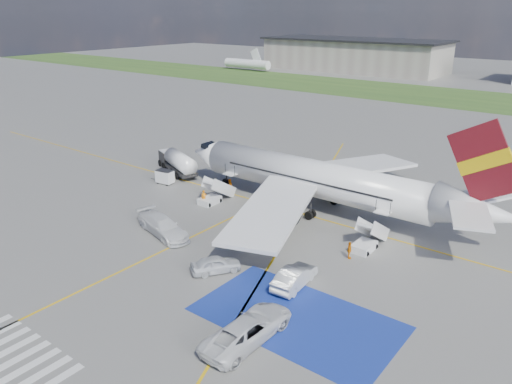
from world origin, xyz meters
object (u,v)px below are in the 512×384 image
car_silver_b (295,277)px  van_white_b (163,223)px  fuel_tanker (178,164)px  airliner (325,181)px  car_silver_a (216,264)px  gpu_cart (165,177)px  van_white_a (248,326)px

car_silver_b → van_white_b: bearing=-6.1°
fuel_tanker → car_silver_b: size_ratio=1.80×
van_white_b → fuel_tanker: bearing=57.1°
airliner → car_silver_a: (-0.28, -16.64, -2.70)m
car_silver_a → car_silver_b: car_silver_b is taller
fuel_tanker → airliner: bearing=23.7°
gpu_cart → car_silver_b: (25.83, -10.35, 0.02)m
van_white_b → gpu_cart: bearing=62.0°
car_silver_a → van_white_b: 9.20m
van_white_a → airliner: bearing=-71.0°
car_silver_a → car_silver_b: (6.26, 2.11, 0.10)m
car_silver_a → van_white_a: (7.57, -5.27, 0.36)m
car_silver_b → van_white_b: van_white_b is taller
airliner → van_white_a: size_ratio=6.56×
fuel_tanker → car_silver_b: 31.09m
gpu_cart → van_white_a: van_white_a is taller
car_silver_a → van_white_b: size_ratio=0.73×
gpu_cart → car_silver_a: 23.20m
fuel_tanker → gpu_cart: (1.80, -3.90, -0.45)m
car_silver_a → van_white_b: (-8.88, 2.39, 0.40)m
car_silver_b → car_silver_a: bearing=13.5°
gpu_cart → car_silver_a: size_ratio=0.54×
gpu_cart → van_white_b: van_white_b is taller
car_silver_a → gpu_cart: bearing=0.3°
van_white_b → car_silver_a: bearing=-89.8°
airliner → van_white_b: 17.09m
gpu_cart → airliner: bearing=4.2°
airliner → car_silver_a: airliner is taller
van_white_b → van_white_a: bearing=-99.7°
fuel_tanker → gpu_cart: bearing=-42.3°
car_silver_b → van_white_b: 15.14m
gpu_cart → van_white_b: bearing=-51.0°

